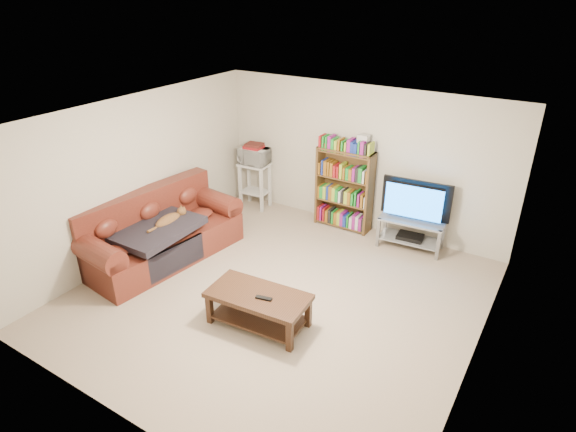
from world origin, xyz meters
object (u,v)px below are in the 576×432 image
Objects in this scene: sofa at (159,235)px; bookshelf at (344,188)px; tv_stand at (411,229)px; coffee_table at (258,303)px.

sofa is 1.80× the size of bookshelf.
tv_stand is at bearing -4.83° from bookshelf.
bookshelf is (-0.30, 2.93, 0.40)m from coffee_table.
bookshelf is at bearing 91.41° from coffee_table.
tv_stand is (0.94, 2.83, 0.02)m from coffee_table.
coffee_table is 0.92× the size of bookshelf.
sofa is at bearing -149.29° from tv_stand.
coffee_table is 2.98m from tv_stand.
bookshelf is (-1.23, 0.11, 0.38)m from tv_stand.
tv_stand is 1.29m from bookshelf.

